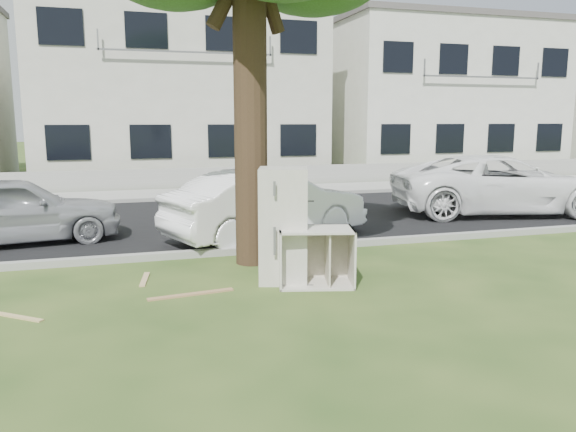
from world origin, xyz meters
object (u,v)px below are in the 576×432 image
object	(u,v)px
car_center	(267,205)
car_right	(500,184)
car_left	(14,210)
fridge	(283,225)
cabinet	(316,257)

from	to	relation	value
car_center	car_right	distance (m)	6.57
car_right	car_left	world-z (taller)	car_right
fridge	car_left	xyz separation A→B (m)	(-4.24, 3.94, -0.18)
fridge	car_center	bearing A→B (deg)	97.22
fridge	car_left	world-z (taller)	fridge
fridge	car_right	world-z (taller)	fridge
cabinet	car_center	bearing A→B (deg)	101.92
cabinet	car_left	size ratio (longest dim) A/B	0.27
car_center	car_left	distance (m)	4.86
cabinet	car_right	world-z (taller)	car_right
cabinet	car_center	size ratio (longest dim) A/B	0.26
car_right	car_left	distance (m)	11.23
cabinet	fridge	bearing A→B (deg)	155.90
fridge	car_left	distance (m)	5.79
fridge	car_left	size ratio (longest dim) A/B	0.43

